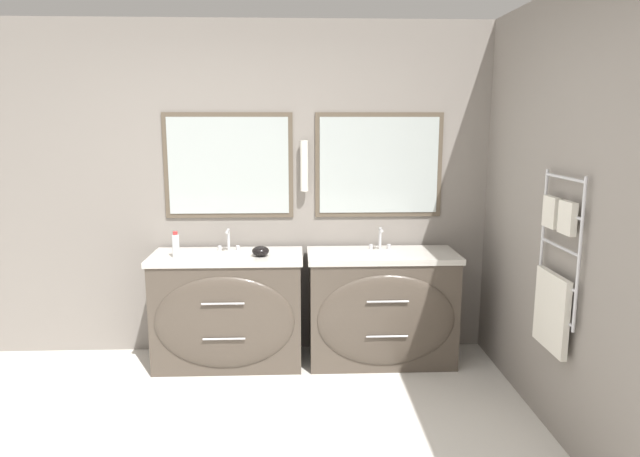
{
  "coord_description": "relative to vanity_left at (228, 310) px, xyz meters",
  "views": [
    {
      "loc": [
        0.37,
        -2.45,
        1.84
      ],
      "look_at": [
        0.53,
        1.41,
        1.11
      ],
      "focal_mm": 32.0,
      "sensor_mm": 36.0,
      "label": 1
    }
  ],
  "objects": [
    {
      "name": "toiletry_bottle",
      "position": [
        -0.36,
        -0.05,
        0.52
      ],
      "size": [
        0.05,
        0.05,
        0.19
      ],
      "color": "silver",
      "rests_on": "vanity_left"
    },
    {
      "name": "faucet_right",
      "position": [
        1.17,
        0.16,
        0.51
      ],
      "size": [
        0.17,
        0.11,
        0.17
      ],
      "color": "silver",
      "rests_on": "vanity_right"
    },
    {
      "name": "vanity_right",
      "position": [
        1.17,
        0.0,
        0.0
      ],
      "size": [
        1.13,
        0.56,
        0.86
      ],
      "color": "#4C4238",
      "rests_on": "ground_plane"
    },
    {
      "name": "faucet_left",
      "position": [
        0.0,
        0.16,
        0.51
      ],
      "size": [
        0.17,
        0.11,
        0.17
      ],
      "color": "silver",
      "rests_on": "vanity_left"
    },
    {
      "name": "wall_right",
      "position": [
        2.07,
        -0.79,
        0.86
      ],
      "size": [
        0.13,
        4.03,
        2.6
      ],
      "color": "gray",
      "rests_on": "ground_plane"
    },
    {
      "name": "wall_back",
      "position": [
        0.17,
        0.35,
        0.87
      ],
      "size": [
        5.37,
        0.14,
        2.6
      ],
      "color": "gray",
      "rests_on": "ground_plane"
    },
    {
      "name": "vanity_left",
      "position": [
        0.0,
        0.0,
        0.0
      ],
      "size": [
        1.13,
        0.56,
        0.86
      ],
      "color": "#4C4238",
      "rests_on": "ground_plane"
    },
    {
      "name": "amenity_bowl",
      "position": [
        0.26,
        -0.04,
        0.47
      ],
      "size": [
        0.13,
        0.13,
        0.08
      ],
      "color": "black",
      "rests_on": "vanity_left"
    }
  ]
}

